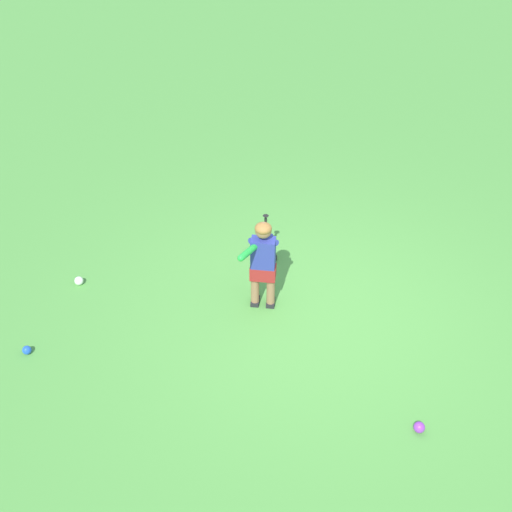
{
  "coord_description": "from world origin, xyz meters",
  "views": [
    {
      "loc": [
        -1.87,
        -4.8,
        4.69
      ],
      "look_at": [
        -0.51,
        0.6,
        0.45
      ],
      "focal_mm": 45.18,
      "sensor_mm": 36.0,
      "label": 1
    }
  ],
  "objects_px": {
    "child_batter": "(262,258)",
    "batting_tee": "(265,252)",
    "play_ball_center_lawn": "(79,281)",
    "play_ball_far_left": "(27,350)",
    "play_ball_behind_batter": "(419,427)"
  },
  "relations": [
    {
      "from": "child_batter",
      "to": "play_ball_far_left",
      "type": "height_order",
      "value": "child_batter"
    },
    {
      "from": "play_ball_far_left",
      "to": "play_ball_behind_batter",
      "type": "bearing_deg",
      "value": -28.5
    },
    {
      "from": "play_ball_far_left",
      "to": "play_ball_behind_batter",
      "type": "xyz_separation_m",
      "value": [
        3.39,
        -1.84,
        0.01
      ]
    },
    {
      "from": "batting_tee",
      "to": "play_ball_behind_batter",
      "type": "bearing_deg",
      "value": -76.33
    },
    {
      "from": "play_ball_behind_batter",
      "to": "batting_tee",
      "type": "height_order",
      "value": "batting_tee"
    },
    {
      "from": "play_ball_center_lawn",
      "to": "play_ball_behind_batter",
      "type": "distance_m",
      "value": 4.0
    },
    {
      "from": "child_batter",
      "to": "play_ball_far_left",
      "type": "bearing_deg",
      "value": -176.99
    },
    {
      "from": "child_batter",
      "to": "play_ball_center_lawn",
      "type": "distance_m",
      "value": 2.19
    },
    {
      "from": "play_ball_far_left",
      "to": "play_ball_behind_batter",
      "type": "relative_size",
      "value": 0.88
    },
    {
      "from": "child_batter",
      "to": "play_ball_center_lawn",
      "type": "height_order",
      "value": "child_batter"
    },
    {
      "from": "child_batter",
      "to": "batting_tee",
      "type": "bearing_deg",
      "value": 72.73
    },
    {
      "from": "play_ball_far_left",
      "to": "play_ball_behind_batter",
      "type": "height_order",
      "value": "play_ball_behind_batter"
    },
    {
      "from": "child_batter",
      "to": "play_ball_behind_batter",
      "type": "height_order",
      "value": "child_batter"
    },
    {
      "from": "child_batter",
      "to": "play_ball_behind_batter",
      "type": "relative_size",
      "value": 10.46
    },
    {
      "from": "play_ball_center_lawn",
      "to": "batting_tee",
      "type": "bearing_deg",
      "value": -1.56
    }
  ]
}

